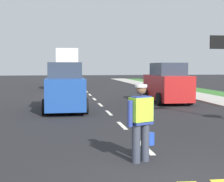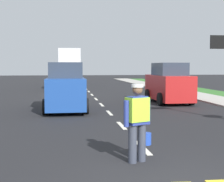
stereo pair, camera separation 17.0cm
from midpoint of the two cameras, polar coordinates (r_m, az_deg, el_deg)
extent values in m
plane|color=black|center=(26.03, -4.11, -0.05)|extent=(96.00, 96.00, 0.00)
cube|color=silver|center=(8.09, 6.20, -10.17)|extent=(0.14, 1.40, 0.01)
cube|color=silver|center=(10.95, 2.18, -6.28)|extent=(0.14, 1.40, 0.01)
cube|color=silver|center=(13.87, -0.14, -3.99)|extent=(0.14, 1.40, 0.01)
cube|color=silver|center=(16.81, -1.64, -2.50)|extent=(0.14, 1.40, 0.01)
cube|color=silver|center=(19.78, -2.69, -1.46)|extent=(0.14, 1.40, 0.01)
cube|color=silver|center=(22.75, -3.46, -0.68)|extent=(0.14, 1.40, 0.01)
cube|color=silver|center=(25.73, -4.06, -0.09)|extent=(0.14, 1.40, 0.01)
cube|color=silver|center=(28.71, -4.53, 0.39)|extent=(0.14, 1.40, 0.01)
cube|color=silver|center=(31.70, -4.91, 0.77)|extent=(0.14, 1.40, 0.01)
cube|color=silver|center=(34.69, -5.23, 1.08)|extent=(0.14, 1.40, 0.01)
cube|color=silver|center=(37.68, -5.49, 1.35)|extent=(0.14, 1.40, 0.01)
cube|color=silver|center=(40.67, -5.72, 1.58)|extent=(0.14, 1.40, 0.01)
cube|color=silver|center=(43.66, -5.92, 1.77)|extent=(0.14, 1.40, 0.01)
cube|color=silver|center=(46.66, -6.09, 1.95)|extent=(0.14, 1.40, 0.01)
cube|color=silver|center=(49.65, -6.24, 2.10)|extent=(0.14, 1.40, 0.01)
cube|color=silver|center=(52.65, -6.37, 2.23)|extent=(0.14, 1.40, 0.01)
cylinder|color=#383D4C|center=(6.76, 4.46, -9.55)|extent=(0.18, 0.18, 0.82)
cylinder|color=#383D4C|center=(6.90, 6.10, -9.27)|extent=(0.18, 0.18, 0.82)
cube|color=navy|center=(6.70, 5.34, -3.51)|extent=(0.46, 0.38, 0.60)
cube|color=#A5EA33|center=(6.70, 5.34, -3.34)|extent=(0.53, 0.44, 0.51)
cylinder|color=navy|center=(6.54, 3.36, -4.13)|extent=(0.11, 0.11, 0.55)
cylinder|color=navy|center=(6.88, 7.21, -3.74)|extent=(0.11, 0.11, 0.55)
sphere|color=brown|center=(6.65, 5.36, 0.25)|extent=(0.22, 0.22, 0.22)
cylinder|color=silver|center=(6.65, 5.37, 0.94)|extent=(0.26, 0.26, 0.06)
cylinder|color=#2347B7|center=(7.08, 6.78, -8.60)|extent=(0.26, 0.26, 0.26)
cube|color=silver|center=(27.89, -7.58, 2.20)|extent=(1.90, 4.60, 1.56)
cube|color=#2D3847|center=(28.67, -7.63, 4.52)|extent=(1.67, 1.61, 0.70)
cube|color=silver|center=(27.07, -7.59, 5.69)|extent=(1.81, 2.53, 1.80)
cylinder|color=black|center=(26.53, -5.42, 0.77)|extent=(0.22, 0.68, 0.68)
cylinder|color=black|center=(26.50, -9.61, 0.72)|extent=(0.22, 0.68, 0.68)
cylinder|color=black|center=(29.37, -5.72, 1.12)|extent=(0.22, 0.68, 0.68)
cylinder|color=black|center=(29.34, -9.51, 1.08)|extent=(0.22, 0.68, 0.68)
cube|color=#1E4799|center=(14.73, -8.10, -0.21)|extent=(1.68, 4.04, 1.35)
cube|color=#2D3847|center=(14.78, -8.14, 3.79)|extent=(1.48, 2.22, 0.70)
cylinder|color=black|center=(13.57, -4.39, -2.76)|extent=(0.22, 0.68, 0.68)
cylinder|color=black|center=(13.56, -11.67, -2.85)|extent=(0.22, 0.68, 0.68)
cylinder|color=black|center=(16.05, -5.04, -1.65)|extent=(0.22, 0.68, 0.68)
cylinder|color=black|center=(16.04, -11.19, -1.72)|extent=(0.22, 0.68, 0.68)
cube|color=#1E4799|center=(35.95, -8.46, 2.34)|extent=(1.75, 4.32, 1.11)
cube|color=#2D3847|center=(36.04, -8.47, 3.79)|extent=(1.54, 2.37, 0.70)
cylinder|color=black|center=(34.64, -6.96, 1.62)|extent=(0.22, 0.68, 0.68)
cylinder|color=black|center=(34.64, -9.93, 1.59)|extent=(0.22, 0.68, 0.68)
cylinder|color=black|center=(37.32, -7.08, 1.82)|extent=(0.22, 0.68, 0.68)
cylinder|color=black|center=(37.31, -9.83, 1.79)|extent=(0.22, 0.68, 0.68)
cube|color=red|center=(18.08, 10.49, 0.65)|extent=(1.68, 4.05, 1.37)
cube|color=#2D3847|center=(17.95, 10.64, 3.93)|extent=(1.48, 2.23, 0.70)
cylinder|color=black|center=(19.06, 6.79, -0.69)|extent=(0.22, 0.68, 0.68)
cylinder|color=black|center=(19.59, 11.65, -0.62)|extent=(0.22, 0.68, 0.68)
cylinder|color=black|center=(16.67, 9.07, -1.46)|extent=(0.22, 0.68, 0.68)
cylinder|color=black|center=(17.27, 14.52, -1.34)|extent=(0.22, 0.68, 0.68)
camera|label=1|loc=(0.08, -89.60, 0.03)|focal=50.34mm
camera|label=2|loc=(0.08, 90.40, -0.03)|focal=50.34mm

